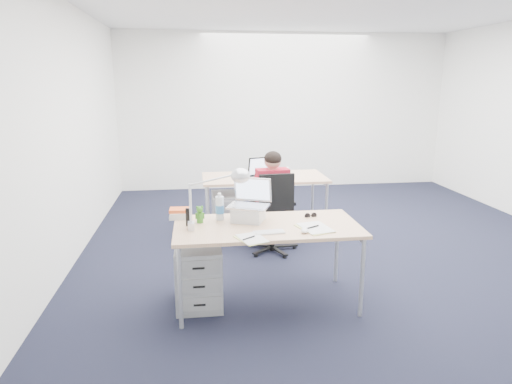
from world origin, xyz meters
TOP-DOWN VIEW (x-y plane):
  - floor at (0.00, 0.00)m, footprint 7.00×7.00m
  - room at (0.00, 0.00)m, footprint 6.02×7.02m
  - desk_near at (-1.05, -1.09)m, footprint 1.60×0.80m
  - desk_far at (-0.77, 0.96)m, footprint 1.60×0.80m
  - office_chair at (-0.79, 0.16)m, footprint 0.64×0.64m
  - seated_person at (-0.80, 0.33)m, footprint 0.38×0.66m
  - drawer_pedestal_near at (-1.65, -1.04)m, footprint 0.40×0.50m
  - drawer_pedestal_far at (-1.26, 0.81)m, footprint 0.40×0.50m
  - silver_laptop at (-1.20, -0.95)m, footprint 0.42×0.39m
  - wireless_keyboard at (-1.07, -1.30)m, footprint 0.26×0.13m
  - computer_mouse at (-0.77, -1.33)m, footprint 0.09×0.11m
  - headphones at (-1.12, -0.84)m, footprint 0.24×0.21m
  - can_koozie at (-1.15, -0.94)m, footprint 0.08×0.08m
  - water_bottle at (-1.45, -0.87)m, footprint 0.10×0.10m
  - bear_figurine at (-1.62, -0.94)m, footprint 0.09×0.08m
  - book_stack at (-1.80, -0.78)m, footprint 0.21×0.16m
  - cordless_phone at (-1.72, -1.02)m, footprint 0.05×0.03m
  - papers_left at (-1.23, -1.44)m, footprint 0.26×0.31m
  - papers_right at (-0.67, -1.25)m, footprint 0.29×0.36m
  - sunglasses at (-0.62, -0.91)m, footprint 0.12×0.07m
  - desk_lamp at (-1.54, -1.13)m, footprint 0.50×0.29m
  - dark_laptop at (-0.76, 0.86)m, footprint 0.47×0.46m
  - far_cup at (-0.47, 0.98)m, footprint 0.09×0.09m
  - far_papers at (-1.04, 1.21)m, footprint 0.25×0.32m

SIDE VIEW (x-z plane):
  - floor at x=0.00m, z-range 0.00..0.00m
  - office_chair at x=-0.79m, z-range -0.21..0.75m
  - drawer_pedestal_near at x=-1.65m, z-range 0.00..0.55m
  - drawer_pedestal_far at x=-1.26m, z-range 0.00..0.55m
  - seated_person at x=-0.80m, z-range 0.00..1.17m
  - desk_near at x=-1.05m, z-range 0.32..1.05m
  - desk_far at x=-0.77m, z-range 0.32..1.05m
  - far_papers at x=-1.04m, z-range 0.73..0.74m
  - papers_left at x=-1.23m, z-range 0.73..0.74m
  - papers_right at x=-0.67m, z-range 0.73..0.74m
  - wireless_keyboard at x=-1.07m, z-range 0.73..0.74m
  - sunglasses at x=-0.62m, z-range 0.73..0.76m
  - headphones at x=-1.12m, z-range 0.73..0.76m
  - computer_mouse at x=-0.77m, z-range 0.73..0.77m
  - book_stack at x=-1.80m, z-range 0.73..0.82m
  - far_cup at x=-0.47m, z-range 0.73..0.84m
  - can_koozie at x=-1.15m, z-range 0.73..0.85m
  - bear_figurine at x=-1.62m, z-range 0.73..0.89m
  - cordless_phone at x=-1.72m, z-range 0.73..0.89m
  - water_bottle at x=-1.45m, z-range 0.73..0.98m
  - dark_laptop at x=-0.76m, z-range 0.73..1.00m
  - silver_laptop at x=-1.20m, z-range 0.73..1.10m
  - desk_lamp at x=-1.54m, z-range 0.73..1.27m
  - room at x=0.00m, z-range 0.31..3.12m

